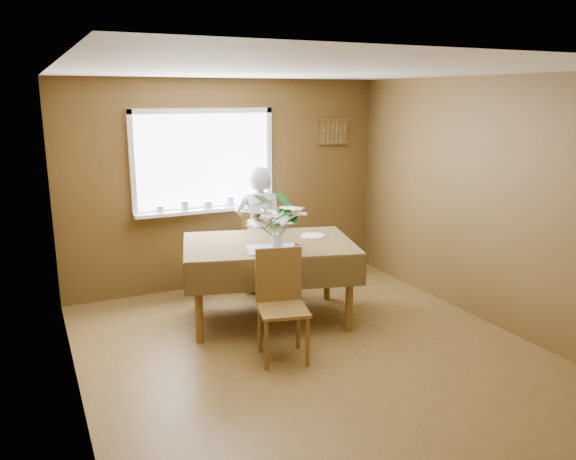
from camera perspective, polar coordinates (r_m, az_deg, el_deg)
name	(u,v)px	position (r m, az deg, el deg)	size (l,w,h in m)	color
floor	(314,354)	(5.26, 2.64, -12.49)	(4.50, 4.50, 0.00)	brown
ceiling	(317,70)	(4.73, 2.98, 15.88)	(4.50, 4.50, 0.00)	white
wall_back	(228,184)	(6.87, -6.12, 4.63)	(4.00, 4.00, 0.00)	brown
wall_front	(524,308)	(3.13, 22.82, -7.32)	(4.00, 4.00, 0.00)	brown
wall_left	(68,247)	(4.30, -21.44, -1.64)	(4.50, 4.50, 0.00)	brown
wall_right	(490,202)	(6.03, 19.81, 2.65)	(4.50, 4.50, 0.00)	brown
window_assembly	(206,178)	(6.71, -8.36, 5.25)	(1.72, 0.20, 1.22)	white
spoon_rack	(334,131)	(7.38, 4.69, 9.96)	(0.44, 0.05, 0.33)	brown
dining_table	(269,252)	(5.78, -1.95, -2.25)	(1.98, 1.59, 0.84)	brown
chair_far	(261,247)	(6.70, -2.74, -1.75)	(0.58, 0.58, 0.99)	brown
chair_near	(281,299)	(5.03, -0.72, -7.06)	(0.51, 0.51, 0.98)	brown
seated_woman	(259,231)	(6.54, -2.92, -0.11)	(0.56, 0.37, 1.53)	white
flower_bouquet	(277,216)	(5.47, -1.14, 1.43)	(0.58, 0.58, 0.49)	white
side_plate	(313,236)	(5.99, 2.52, -0.61)	(0.26, 0.26, 0.01)	white
table_knife	(295,246)	(5.57, 0.73, -1.65)	(0.02, 0.25, 0.00)	silver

